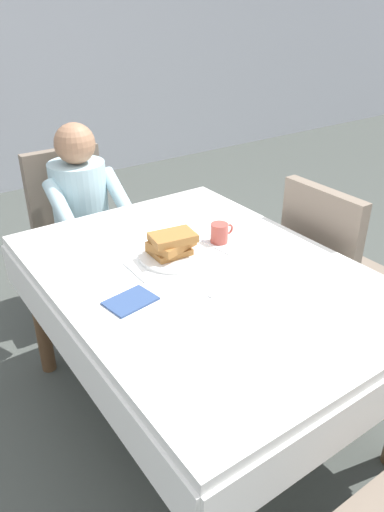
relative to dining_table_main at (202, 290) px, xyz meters
The scene contains 12 objects.
ground_plane 0.65m from the dining_table_main, ahead, with size 14.00×14.00×0.00m, color #474C47.
dining_table_main is the anchor object (origin of this frame).
chair_diner 1.18m from the dining_table_main, 92.76° to the left, with size 0.44×0.45×0.93m.
diner_person 1.02m from the dining_table_main, 93.18° to the left, with size 0.40×0.43×1.12m.
chair_right_side 0.78m from the dining_table_main, ahead, with size 0.45×0.44×0.93m.
plate_breakfast 0.19m from the dining_table_main, 101.64° to the left, with size 0.28×0.28×0.02m, color white.
breakfast_stack 0.23m from the dining_table_main, 102.62° to the left, with size 0.20×0.17×0.09m.
cup_coffee 0.29m from the dining_table_main, 37.55° to the left, with size 0.11×0.08×0.08m.
fork_left_of_plate 0.28m from the dining_table_main, 148.36° to the left, with size 0.18×0.01×0.01m, color silver.
knife_right_of_plate 0.23m from the dining_table_main, 40.99° to the left, with size 0.20×0.01×0.01m, color silver.
spoon_near_edge 0.17m from the dining_table_main, 97.14° to the right, with size 0.15×0.01×0.01m, color silver.
napkin_folded 0.35m from the dining_table_main, behind, with size 0.17×0.12×0.01m, color #334C7F.
Camera 1 is at (-0.96, -1.30, 1.69)m, focal length 33.95 mm.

